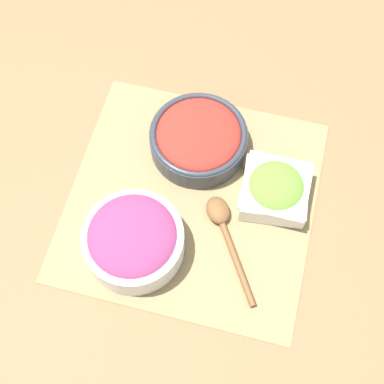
# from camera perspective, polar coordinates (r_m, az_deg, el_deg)

# --- Properties ---
(ground_plane) EXTENTS (3.00, 3.00, 0.00)m
(ground_plane) POSITION_cam_1_polar(r_m,az_deg,el_deg) (1.02, 0.00, -0.80)
(ground_plane) COLOR olive
(placemat) EXTENTS (0.45, 0.46, 0.00)m
(placemat) POSITION_cam_1_polar(r_m,az_deg,el_deg) (1.02, 0.00, -0.76)
(placemat) COLOR #937F56
(placemat) RESTS_ON ground_plane
(lettuce_bowl) EXTENTS (0.13, 0.13, 0.06)m
(lettuce_bowl) POSITION_cam_1_polar(r_m,az_deg,el_deg) (1.00, 8.86, 0.33)
(lettuce_bowl) COLOR white
(lettuce_bowl) RESTS_ON placemat
(tomato_bowl) EXTENTS (0.19, 0.19, 0.07)m
(tomato_bowl) POSITION_cam_1_polar(r_m,az_deg,el_deg) (1.04, 0.70, 5.84)
(tomato_bowl) COLOR #333842
(tomato_bowl) RESTS_ON placemat
(onion_bowl) EXTENTS (0.18, 0.18, 0.08)m
(onion_bowl) POSITION_cam_1_polar(r_m,az_deg,el_deg) (0.94, -6.27, -5.06)
(onion_bowl) COLOR silver
(onion_bowl) RESTS_ON placemat
(wooden_spoon) EXTENTS (0.20, 0.14, 0.02)m
(wooden_spoon) POSITION_cam_1_polar(r_m,az_deg,el_deg) (0.99, 3.36, -3.55)
(wooden_spoon) COLOR brown
(wooden_spoon) RESTS_ON placemat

